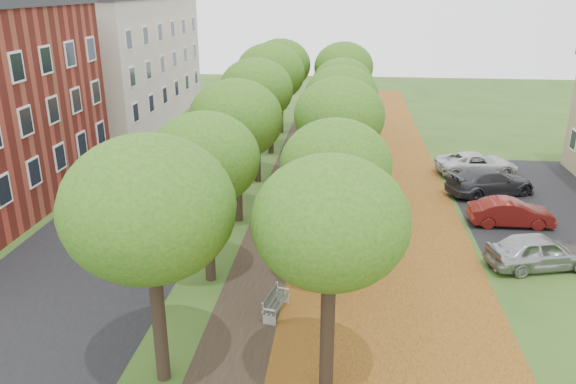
% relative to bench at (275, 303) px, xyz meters
% --- Properties ---
extents(ground, '(120.00, 120.00, 0.00)m').
position_rel_bench_xyz_m(ground, '(-0.64, -3.83, -0.41)').
color(ground, '#2D4C19').
rests_on(ground, ground).
extents(street_asphalt, '(8.00, 70.00, 0.01)m').
position_rel_bench_xyz_m(street_asphalt, '(-8.14, 11.17, -0.41)').
color(street_asphalt, black).
rests_on(street_asphalt, ground).
extents(footpath, '(3.20, 70.00, 0.01)m').
position_rel_bench_xyz_m(footpath, '(-0.64, 11.17, -0.40)').
color(footpath, black).
rests_on(footpath, ground).
extents(leaf_verge, '(7.50, 70.00, 0.01)m').
position_rel_bench_xyz_m(leaf_verge, '(4.36, 11.17, -0.40)').
color(leaf_verge, '#935F1B').
rests_on(leaf_verge, ground).
extents(parking_lot, '(9.00, 16.00, 0.01)m').
position_rel_bench_xyz_m(parking_lot, '(12.86, 12.17, -0.41)').
color(parking_lot, black).
rests_on(parking_lot, ground).
extents(tree_row_west, '(4.35, 34.35, 7.00)m').
position_rel_bench_xyz_m(tree_row_west, '(-2.84, 11.17, 4.72)').
color(tree_row_west, black).
rests_on(tree_row_west, ground).
extents(tree_row_east, '(4.35, 34.35, 7.00)m').
position_rel_bench_xyz_m(tree_row_east, '(1.96, 11.17, 4.72)').
color(tree_row_east, black).
rests_on(tree_row_east, ground).
extents(building_cream, '(10.30, 20.30, 10.40)m').
position_rel_bench_xyz_m(building_cream, '(-17.64, 29.17, 4.80)').
color(building_cream, beige).
rests_on(building_cream, ground).
extents(bench, '(0.81, 1.72, 0.78)m').
position_rel_bench_xyz_m(bench, '(0.00, 0.00, 0.00)').
color(bench, '#252F28').
rests_on(bench, ground).
extents(car_silver, '(4.63, 2.77, 1.48)m').
position_rel_bench_xyz_m(car_silver, '(10.36, 4.56, 0.33)').
color(car_silver, '#9E9FA3').
rests_on(car_silver, ground).
extents(car_red, '(3.98, 1.48, 1.30)m').
position_rel_bench_xyz_m(car_red, '(10.36, 8.93, 0.24)').
color(car_red, maroon).
rests_on(car_red, ground).
extents(car_grey, '(5.43, 3.75, 1.46)m').
position_rel_bench_xyz_m(car_grey, '(10.36, 13.27, 0.32)').
color(car_grey, '#303135').
rests_on(car_grey, ground).
extents(car_white, '(5.23, 3.10, 1.36)m').
position_rel_bench_xyz_m(car_white, '(10.36, 16.83, 0.27)').
color(car_white, silver).
rests_on(car_white, ground).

